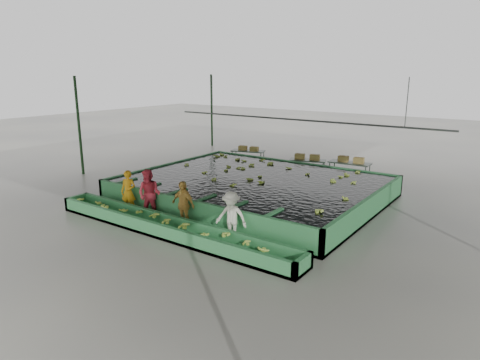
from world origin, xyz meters
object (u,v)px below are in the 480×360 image
Objects in this scene: box_stack_left at (248,151)px; box_stack_right at (351,162)px; worker_b at (149,194)px; flotation_tank at (254,188)px; sorting_trough at (168,227)px; worker_c at (183,205)px; worker_d at (231,216)px; box_stack_mid at (307,159)px; worker_a at (128,192)px; packing_table_left at (248,158)px; packing_table_mid at (307,168)px; packing_table_right at (349,171)px.

box_stack_left is 0.92× the size of box_stack_right.
worker_b is at bearing -111.71° from box_stack_right.
flotation_tank reaches higher than sorting_trough.
flotation_tank is 4.32m from worker_c.
worker_c is 2.04m from worker_d.
sorting_trough is at bearing -89.72° from box_stack_mid.
worker_c is at bearing -20.24° from worker_a.
packing_table_left is at bearing 76.33° from worker_a.
worker_b reaches higher than worker_a.
sorting_trough is at bearing -90.00° from packing_table_mid.
box_stack_right is (2.16, 5.32, 0.45)m from flotation_tank.
packing_table_mid is at bearing -4.17° from box_stack_left.
worker_d is 9.62m from box_stack_right.
worker_a is 0.82× the size of packing_table_right.
worker_b is 1.64m from worker_c.
worker_d is at bearing 0.38° from worker_c.
packing_table_mid reaches higher than sorting_trough.
packing_table_mid is at bearing 90.00° from flotation_tank.
packing_table_right is at bearing 7.78° from packing_table_mid.
worker_d reaches higher than flotation_tank.
sorting_trough is at bearing -45.97° from worker_b.
worker_a reaches higher than packing_table_right.
sorting_trough is 10.09m from packing_table_mid.
box_stack_mid reaches higher than sorting_trough.
worker_c is 1.32× the size of box_stack_right.
packing_table_left is 6.04m from packing_table_right.
flotation_tank is 5.15m from worker_a.
box_stack_right is at bearing 42.43° from worker_a.
box_stack_left is (-3.83, 9.57, 0.03)m from worker_c.
box_stack_mid is (-0.02, 9.31, 0.01)m from worker_c.
worker_b is at bearing -111.61° from packing_table_right.
worker_a is (-2.81, -4.30, 0.36)m from flotation_tank.
worker_d reaches higher than box_stack_mid.
box_stack_left reaches higher than packing_table_left.
worker_a is at bearing 159.63° from worker_b.
packing_table_mid is 2.24m from box_stack_right.
flotation_tank is 6.08× the size of worker_c.
worker_d reaches higher than packing_table_left.
worker_a is 0.90× the size of worker_b.
packing_table_left is 1.03× the size of packing_table_mid.
worker_d is at bearing -77.54° from box_stack_mid.
box_stack_mid is (-0.05, 10.11, 0.58)m from sorting_trough.
box_stack_right reaches higher than box_stack_mid.
packing_table_mid is at bearing 59.43° from worker_b.
box_stack_left is 3.82m from box_stack_mid.
box_stack_right is at bearing 77.05° from worker_d.
worker_c is (1.64, 0.00, -0.09)m from worker_b.
sorting_trough is at bearing -90.00° from flotation_tank.
box_stack_right reaches higher than box_stack_left.
worker_b is 0.91× the size of packing_table_right.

